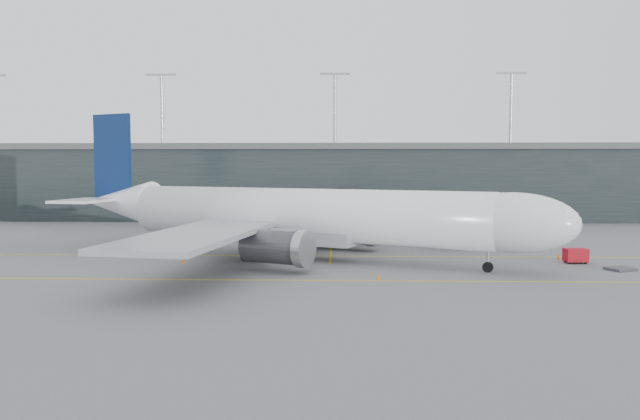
{
  "coord_description": "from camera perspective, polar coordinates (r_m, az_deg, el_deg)",
  "views": [
    {
      "loc": [
        6.18,
        -78.0,
        10.71
      ],
      "look_at": [
        3.74,
        -4.0,
        5.54
      ],
      "focal_mm": 35.0,
      "sensor_mm": 36.0,
      "label": 1
    }
  ],
  "objects": [
    {
      "name": "main_aircraft",
      "position": [
        72.55,
        -2.02,
        -0.52
      ],
      "size": [
        60.41,
        55.62,
        17.81
      ],
      "rotation": [
        0.0,
        0.0,
        -0.43
      ],
      "color": "white",
      "rests_on": "ground"
    },
    {
      "name": "cone_nose",
      "position": [
        77.35,
        21.0,
        -3.98
      ],
      "size": [
        0.42,
        0.42,
        0.67
      ],
      "primitive_type": "cone",
      "color": "orange",
      "rests_on": "ground"
    },
    {
      "name": "uld_c",
      "position": [
        88.63,
        -2.35,
        -2.29
      ],
      "size": [
        2.53,
        2.26,
        1.93
      ],
      "rotation": [
        0.0,
        0.0,
        -0.31
      ],
      "color": "#3B3C41",
      "rests_on": "ground"
    },
    {
      "name": "taxiline_a",
      "position": [
        75.02,
        -2.87,
        -4.21
      ],
      "size": [
        160.0,
        0.25,
        0.02
      ],
      "primitive_type": "cube",
      "color": "gold",
      "rests_on": "ground"
    },
    {
      "name": "cone_wing_stbd",
      "position": [
        59.66,
        5.37,
        -6.06
      ],
      "size": [
        0.39,
        0.39,
        0.62
      ],
      "primitive_type": "cone",
      "color": "orange",
      "rests_on": "ground"
    },
    {
      "name": "uld_b",
      "position": [
        91.01,
        -3.2,
        -2.22
      ],
      "size": [
        1.99,
        1.69,
        1.63
      ],
      "rotation": [
        0.0,
        0.0,
        -0.15
      ],
      "color": "#3B3C41",
      "rests_on": "ground"
    },
    {
      "name": "gse_cart",
      "position": [
        74.71,
        22.33,
        -3.84
      ],
      "size": [
        2.52,
        1.71,
        1.64
      ],
      "rotation": [
        0.0,
        0.0,
        0.07
      ],
      "color": "#A60B15",
      "rests_on": "ground"
    },
    {
      "name": "terminal",
      "position": [
        136.17,
        -0.72,
        2.7
      ],
      "size": [
        240.0,
        36.0,
        29.0
      ],
      "color": "black",
      "rests_on": "ground"
    },
    {
      "name": "taxiline_lead_main",
      "position": [
        98.59,
        1.19,
        -2.23
      ],
      "size": [
        0.25,
        60.0,
        0.02
      ],
      "primitive_type": "cube",
      "color": "gold",
      "rests_on": "ground"
    },
    {
      "name": "uld_a",
      "position": [
        89.31,
        -5.67,
        -2.27
      ],
      "size": [
        2.3,
        1.95,
        1.88
      ],
      "rotation": [
        0.0,
        0.0,
        0.16
      ],
      "color": "#3B3C41",
      "rests_on": "ground"
    },
    {
      "name": "jet_bridge",
      "position": [
        102.21,
        6.7,
        0.76
      ],
      "size": [
        16.4,
        43.83,
        6.67
      ],
      "rotation": [
        0.0,
        0.0,
        0.31
      ],
      "color": "#27262B",
      "rests_on": "ground"
    },
    {
      "name": "taxiline_b",
      "position": [
        59.3,
        -4.15,
        -6.41
      ],
      "size": [
        160.0,
        0.25,
        0.02
      ],
      "primitive_type": "cube",
      "color": "gold",
      "rests_on": "ground"
    },
    {
      "name": "baggage_dolly",
      "position": [
        71.78,
        25.77,
        -4.85
      ],
      "size": [
        3.3,
        3.03,
        0.27
      ],
      "primitive_type": "cube",
      "rotation": [
        0.0,
        0.0,
        0.43
      ],
      "color": "#3C3C41",
      "rests_on": "ground"
    },
    {
      "name": "ground",
      "position": [
        78.97,
        -2.62,
        -3.8
      ],
      "size": [
        320.0,
        320.0,
        0.0
      ],
      "primitive_type": "plane",
      "color": "#58585C",
      "rests_on": "ground"
    },
    {
      "name": "cone_wing_port",
      "position": [
        88.07,
        3.86,
        -2.76
      ],
      "size": [
        0.46,
        0.46,
        0.73
      ],
      "primitive_type": "cone",
      "color": "orange",
      "rests_on": "ground"
    },
    {
      "name": "cone_tail",
      "position": [
        70.99,
        -12.41,
        -4.47
      ],
      "size": [
        0.46,
        0.46,
        0.73
      ],
      "primitive_type": "cone",
      "color": "#DA550C",
      "rests_on": "ground"
    }
  ]
}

